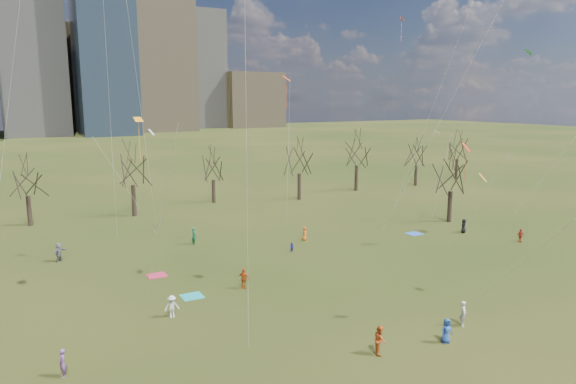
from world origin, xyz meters
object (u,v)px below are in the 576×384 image
blanket_navy (414,234)px  person_1 (463,313)px  person_2 (380,340)px  blanket_crimson (157,275)px  person_0 (447,331)px  person_4 (244,279)px  blanket_teal (192,296)px

blanket_navy → person_1: person_1 is taller
person_2 → blanket_crimson: bearing=52.6°
person_0 → person_1: (2.78, 1.20, 0.08)m
person_4 → person_2: bearing=150.7°
blanket_teal → blanket_navy: (27.77, 5.61, 0.00)m
blanket_navy → person_0: person_0 is taller
blanket_teal → blanket_crimson: 6.09m
person_4 → blanket_crimson: bearing=-0.9°
person_0 → person_4: person_4 is taller
blanket_teal → person_0: person_0 is taller
blanket_teal → person_4: bearing=-6.0°
blanket_teal → person_2: (6.80, -14.03, 0.86)m
blanket_crimson → person_4: 8.36m
blanket_teal → person_0: 18.75m
blanket_teal → person_1: (14.09, -13.74, 0.85)m
person_1 → blanket_teal: bearing=89.2°
blanket_teal → person_2: bearing=-64.1°
person_0 → person_1: person_1 is taller
blanket_crimson → person_0: 24.34m
blanket_teal → person_4: person_4 is taller
blanket_crimson → blanket_teal: bearing=-79.6°
blanket_navy → person_1: 23.72m
person_0 → blanket_crimson: bearing=130.4°
blanket_crimson → person_4: bearing=-50.7°
person_0 → blanket_navy: bearing=61.0°
blanket_navy → person_4: person_4 is taller
person_0 → person_4: (-7.14, 14.50, 0.05)m
blanket_navy → person_1: (-13.69, -19.35, 0.85)m
blanket_navy → blanket_crimson: bearing=179.2°
blanket_crimson → person_2: size_ratio=0.91×
person_0 → person_4: 16.16m
person_1 → blanket_crimson: bearing=81.0°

